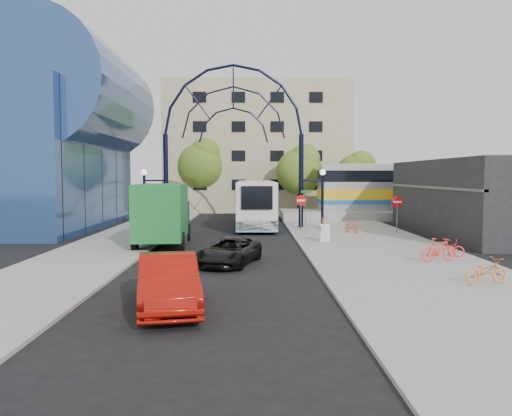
{
  "coord_description": "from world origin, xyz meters",
  "views": [
    {
      "loc": [
        1.28,
        -22.92,
        3.99
      ],
      "look_at": [
        1.58,
        6.0,
        2.08
      ],
      "focal_mm": 35.0,
      "sensor_mm": 36.0,
      "label": 1
    }
  ],
  "objects_px": {
    "bike_near_a": "(323,223)",
    "green_truck": "(163,215)",
    "city_bus": "(256,203)",
    "bike_far_a": "(447,248)",
    "street_name_sign": "(306,201)",
    "do_not_enter_sign": "(397,206)",
    "sandwich_board": "(325,231)",
    "stop_sign": "(301,204)",
    "tree_north_a": "(300,169)",
    "red_sedan": "(168,282)",
    "bike_far_c": "(486,271)",
    "gateway_arch": "(233,113)",
    "tree_north_b": "(202,163)",
    "tree_north_c": "(357,172)",
    "bike_far_b": "(439,250)",
    "train_car": "(458,187)",
    "bike_near_b": "(351,226)",
    "black_suv": "(230,251)"
  },
  "relations": [
    {
      "from": "do_not_enter_sign",
      "to": "gateway_arch",
      "type": "bearing_deg",
      "value": 160.01
    },
    {
      "from": "gateway_arch",
      "to": "tree_north_b",
      "type": "bearing_deg",
      "value": 103.68
    },
    {
      "from": "tree_north_c",
      "to": "green_truck",
      "type": "bearing_deg",
      "value": -124.96
    },
    {
      "from": "tree_north_a",
      "to": "green_truck",
      "type": "height_order",
      "value": "tree_north_a"
    },
    {
      "from": "tree_north_b",
      "to": "bike_far_a",
      "type": "distance_m",
      "value": 33.1
    },
    {
      "from": "city_bus",
      "to": "bike_far_a",
      "type": "relative_size",
      "value": 8.05
    },
    {
      "from": "stop_sign",
      "to": "tree_north_a",
      "type": "relative_size",
      "value": 0.36
    },
    {
      "from": "train_car",
      "to": "city_bus",
      "type": "bearing_deg",
      "value": -162.28
    },
    {
      "from": "stop_sign",
      "to": "train_car",
      "type": "bearing_deg",
      "value": 33.34
    },
    {
      "from": "street_name_sign",
      "to": "bike_far_a",
      "type": "relative_size",
      "value": 1.76
    },
    {
      "from": "sandwich_board",
      "to": "green_truck",
      "type": "xyz_separation_m",
      "value": [
        -9.29,
        -0.67,
        1.01
      ]
    },
    {
      "from": "city_bus",
      "to": "bike_far_a",
      "type": "height_order",
      "value": "city_bus"
    },
    {
      "from": "bike_far_c",
      "to": "black_suv",
      "type": "bearing_deg",
      "value": 45.37
    },
    {
      "from": "tree_north_b",
      "to": "city_bus",
      "type": "xyz_separation_m",
      "value": [
        5.55,
        -13.78,
        -3.44
      ]
    },
    {
      "from": "train_car",
      "to": "bike_far_b",
      "type": "relative_size",
      "value": 14.17
    },
    {
      "from": "green_truck",
      "to": "bike_near_a",
      "type": "bearing_deg",
      "value": 33.83
    },
    {
      "from": "bike_far_a",
      "to": "bike_near_a",
      "type": "bearing_deg",
      "value": 38.88
    },
    {
      "from": "red_sedan",
      "to": "bike_far_c",
      "type": "height_order",
      "value": "red_sedan"
    },
    {
      "from": "do_not_enter_sign",
      "to": "tree_north_a",
      "type": "distance_m",
      "value": 16.86
    },
    {
      "from": "bike_near_a",
      "to": "sandwich_board",
      "type": "bearing_deg",
      "value": -93.56
    },
    {
      "from": "green_truck",
      "to": "bike_far_b",
      "type": "height_order",
      "value": "green_truck"
    },
    {
      "from": "gateway_arch",
      "to": "do_not_enter_sign",
      "type": "relative_size",
      "value": 5.5
    },
    {
      "from": "bike_far_a",
      "to": "bike_far_c",
      "type": "xyz_separation_m",
      "value": [
        -0.97,
        -6.03,
        0.05
      ]
    },
    {
      "from": "gateway_arch",
      "to": "tree_north_a",
      "type": "relative_size",
      "value": 1.95
    },
    {
      "from": "bike_near_a",
      "to": "green_truck",
      "type": "bearing_deg",
      "value": -139.34
    },
    {
      "from": "tree_north_a",
      "to": "bike_near_b",
      "type": "bearing_deg",
      "value": -83.14
    },
    {
      "from": "green_truck",
      "to": "bike_far_a",
      "type": "bearing_deg",
      "value": -21.29
    },
    {
      "from": "gateway_arch",
      "to": "black_suv",
      "type": "relative_size",
      "value": 3.15
    },
    {
      "from": "bike_far_c",
      "to": "train_car",
      "type": "bearing_deg",
      "value": -38.86
    },
    {
      "from": "stop_sign",
      "to": "bike_far_b",
      "type": "relative_size",
      "value": 1.41
    },
    {
      "from": "train_car",
      "to": "black_suv",
      "type": "relative_size",
      "value": 5.8
    },
    {
      "from": "green_truck",
      "to": "red_sedan",
      "type": "relative_size",
      "value": 1.45
    },
    {
      "from": "street_name_sign",
      "to": "train_car",
      "type": "height_order",
      "value": "train_car"
    },
    {
      "from": "train_car",
      "to": "tree_north_a",
      "type": "distance_m",
      "value": 14.52
    },
    {
      "from": "street_name_sign",
      "to": "bike_far_a",
      "type": "bearing_deg",
      "value": -65.85
    },
    {
      "from": "red_sedan",
      "to": "bike_far_c",
      "type": "relative_size",
      "value": 2.76
    },
    {
      "from": "do_not_enter_sign",
      "to": "green_truck",
      "type": "distance_m",
      "value": 15.42
    },
    {
      "from": "train_car",
      "to": "city_bus",
      "type": "relative_size",
      "value": 1.96
    },
    {
      "from": "tree_north_b",
      "to": "red_sedan",
      "type": "distance_m",
      "value": 38.48
    },
    {
      "from": "street_name_sign",
      "to": "bike_near_b",
      "type": "height_order",
      "value": "street_name_sign"
    },
    {
      "from": "bike_near_b",
      "to": "train_car",
      "type": "bearing_deg",
      "value": 19.01
    },
    {
      "from": "street_name_sign",
      "to": "red_sedan",
      "type": "xyz_separation_m",
      "value": [
        -6.39,
        -20.8,
        -1.33
      ]
    },
    {
      "from": "do_not_enter_sign",
      "to": "sandwich_board",
      "type": "xyz_separation_m",
      "value": [
        -5.4,
        -4.02,
        -1.23
      ]
    },
    {
      "from": "gateway_arch",
      "to": "street_name_sign",
      "type": "xyz_separation_m",
      "value": [
        5.2,
        -1.4,
        -6.43
      ]
    },
    {
      "from": "tree_north_c",
      "to": "bike_near_b",
      "type": "height_order",
      "value": "tree_north_c"
    },
    {
      "from": "sandwich_board",
      "to": "black_suv",
      "type": "relative_size",
      "value": 0.23
    },
    {
      "from": "tree_north_a",
      "to": "tree_north_b",
      "type": "relative_size",
      "value": 0.88
    },
    {
      "from": "stop_sign",
      "to": "city_bus",
      "type": "bearing_deg",
      "value": 127.04
    },
    {
      "from": "gateway_arch",
      "to": "bike_far_c",
      "type": "height_order",
      "value": "gateway_arch"
    },
    {
      "from": "bike_far_c",
      "to": "gateway_arch",
      "type": "bearing_deg",
      "value": 8.11
    }
  ]
}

